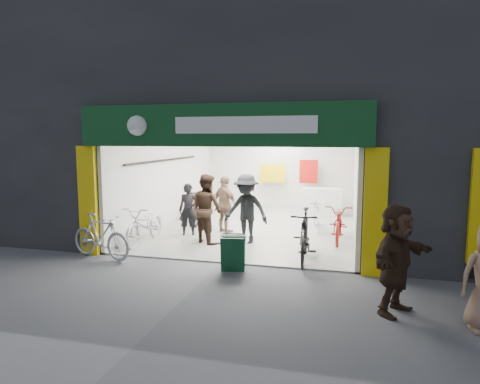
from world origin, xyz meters
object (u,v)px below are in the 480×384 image
at_px(bike_right_front, 305,236).
at_px(sandwich_board, 233,252).
at_px(bike_left_front, 145,225).
at_px(parked_bike, 101,236).

relative_size(bike_right_front, sandwich_board, 2.62).
bearing_deg(sandwich_board, bike_left_front, 138.00).
xyz_separation_m(bike_right_front, parked_bike, (-4.60, -0.90, -0.07)).
distance_m(bike_left_front, parked_bike, 1.58).
relative_size(bike_left_front, parked_bike, 1.10).
bearing_deg(parked_bike, bike_left_front, 2.11).
distance_m(bike_left_front, sandwich_board, 3.37).
bearing_deg(sandwich_board, parked_bike, 165.50).
bearing_deg(bike_right_front, sandwich_board, -143.91).
distance_m(bike_left_front, bike_right_front, 4.30).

